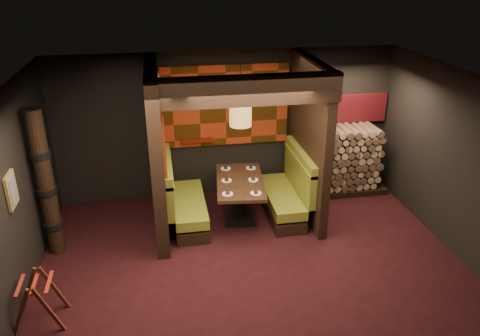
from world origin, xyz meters
The scene contains 23 objects.
floor centered at (0.00, 0.00, -0.01)m, with size 6.50×5.50×0.02m, color black.
ceiling centered at (0.00, 0.00, 2.86)m, with size 6.50×5.50×0.02m, color black.
wall_back centered at (0.00, 2.76, 1.43)m, with size 6.50×0.02×2.85m, color black.
wall_front centered at (0.00, -2.76, 1.43)m, with size 6.50×0.02×2.85m, color black.
wall_left centered at (-3.26, 0.00, 1.43)m, with size 0.02×5.50×2.85m, color black.
wall_right centered at (3.26, 0.00, 1.43)m, with size 0.02×5.50×2.85m, color black.
partition_left centered at (-1.35, 1.65, 1.43)m, with size 0.20×2.20×2.85m, color black.
partition_right centered at (1.30, 1.70, 1.43)m, with size 0.15×2.10×2.85m, color black.
header_beam centered at (-0.02, 0.70, 2.63)m, with size 2.85×0.18×0.44m, color black.
tapa_back_panel centered at (-0.02, 2.71, 1.82)m, with size 2.40×0.06×1.55m, color #9D2F13.
tapa_side_panel centered at (-1.23, 1.82, 1.85)m, with size 0.04×1.85×1.45m, color #9D2F13.
lacquer_shelf centered at (-0.60, 2.65, 1.18)m, with size 0.60×0.12×0.07m, color #5D1608.
booth_bench_left centered at (-0.96, 1.65, 0.40)m, with size 0.68×1.60×1.14m.
booth_bench_right centered at (0.93, 1.65, 0.40)m, with size 0.68×1.60×1.14m.
dining_table centered at (0.05, 1.56, 0.55)m, with size 0.98×1.58×0.79m.
place_settings centered at (0.05, 1.56, 0.80)m, with size 0.77×1.25×0.03m.
pendant_lamp centered at (0.05, 1.51, 2.05)m, with size 0.37×0.37×1.03m.
framed_picture centered at (-3.22, 0.10, 1.62)m, with size 0.05×0.36×0.46m.
luggage_rack centered at (-2.97, -0.56, 0.37)m, with size 0.69×0.49×0.74m.
totem_column centered at (-3.05, 1.10, 1.19)m, with size 0.31×0.31×2.40m.
firewood_stack centered at (2.29, 2.35, 0.68)m, with size 1.73×0.70×1.36m.
mosaic_header centered at (2.29, 2.68, 1.64)m, with size 1.83×0.10×0.56m, color maroon.
bay_front_post centered at (1.39, 1.96, 1.43)m, with size 0.08×0.08×2.85m, color black.
Camera 1 is at (-1.25, -5.73, 4.35)m, focal length 35.00 mm.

